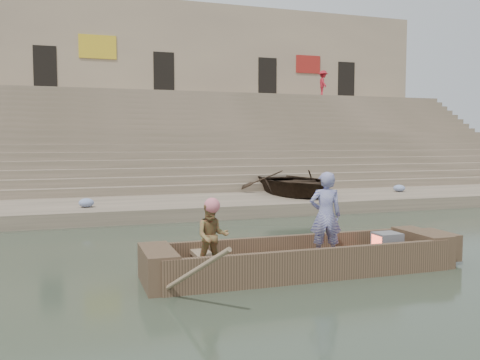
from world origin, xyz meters
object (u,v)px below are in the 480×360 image
television (387,243)px  beached_rowboat (295,182)px  pedestrian (323,84)px  standing_man (325,215)px  rowing_man (212,236)px  main_rowboat (301,267)px

television → beached_rowboat: bearing=77.1°
beached_rowboat → pedestrian: pedestrian is taller
standing_man → rowing_man: bearing=20.6°
main_rowboat → standing_man: size_ratio=3.17×
standing_man → television: 1.42m
standing_man → beached_rowboat: 9.09m
pedestrian → main_rowboat: bearing=165.9°
television → rowing_man: bearing=-177.3°
beached_rowboat → pedestrian: bearing=58.7°
beached_rowboat → pedestrian: (7.96, 13.24, 5.19)m
standing_man → beached_rowboat: (3.24, 8.49, -0.16)m
main_rowboat → pedestrian: pedestrian is taller
main_rowboat → standing_man: 1.01m
rowing_man → beached_rowboat: rowing_man is taller
rowing_man → beached_rowboat: size_ratio=0.26×
main_rowboat → beached_rowboat: 9.30m
rowing_man → television: bearing=12.8°
standing_man → television: (1.29, -0.00, -0.59)m
standing_man → pedestrian: 24.97m
standing_man → pedestrian: pedestrian is taller
main_rowboat → television: 1.78m
standing_man → beached_rowboat: size_ratio=0.36×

